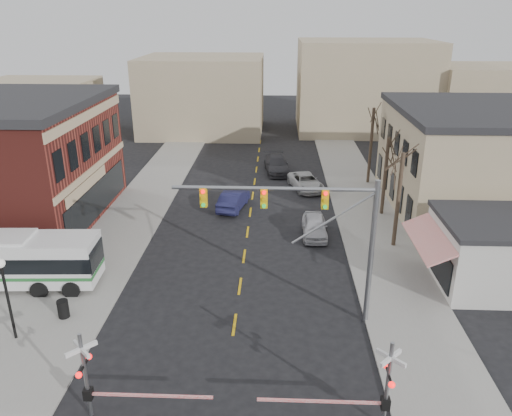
{
  "coord_description": "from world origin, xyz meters",
  "views": [
    {
      "loc": [
        2.1,
        -20.37,
        15.59
      ],
      "look_at": [
        0.81,
        10.15,
        3.5
      ],
      "focal_mm": 35.0,
      "sensor_mm": 36.0,
      "label": 1
    }
  ],
  "objects_px": {
    "rr_crossing_west": "(96,377)",
    "car_d": "(277,165)",
    "car_a": "(314,226)",
    "traffic_signal_mast": "(318,222)",
    "trash_bin": "(63,309)",
    "rr_crossing_east": "(376,385)",
    "car_c": "(306,182)",
    "street_lamp": "(5,283)",
    "pedestrian_far": "(62,259)",
    "car_b": "(233,200)",
    "pedestrian_near": "(77,276)"
  },
  "relations": [
    {
      "from": "car_a",
      "to": "street_lamp",
      "type": "bearing_deg",
      "value": -139.41
    },
    {
      "from": "rr_crossing_west",
      "to": "trash_bin",
      "type": "height_order",
      "value": "rr_crossing_west"
    },
    {
      "from": "street_lamp",
      "to": "pedestrian_near",
      "type": "relative_size",
      "value": 2.62
    },
    {
      "from": "car_b",
      "to": "traffic_signal_mast",
      "type": "bearing_deg",
      "value": 121.0
    },
    {
      "from": "rr_crossing_east",
      "to": "car_b",
      "type": "height_order",
      "value": "rr_crossing_east"
    },
    {
      "from": "rr_crossing_west",
      "to": "car_c",
      "type": "relative_size",
      "value": 1.1
    },
    {
      "from": "car_c",
      "to": "car_d",
      "type": "relative_size",
      "value": 0.92
    },
    {
      "from": "rr_crossing_west",
      "to": "pedestrian_far",
      "type": "relative_size",
      "value": 3.37
    },
    {
      "from": "street_lamp",
      "to": "car_a",
      "type": "relative_size",
      "value": 1.0
    },
    {
      "from": "rr_crossing_east",
      "to": "traffic_signal_mast",
      "type": "bearing_deg",
      "value": 104.74
    },
    {
      "from": "street_lamp",
      "to": "traffic_signal_mast",
      "type": "bearing_deg",
      "value": 9.06
    },
    {
      "from": "street_lamp",
      "to": "trash_bin",
      "type": "height_order",
      "value": "street_lamp"
    },
    {
      "from": "rr_crossing_west",
      "to": "car_d",
      "type": "relative_size",
      "value": 1.01
    },
    {
      "from": "rr_crossing_west",
      "to": "car_b",
      "type": "distance_m",
      "value": 23.73
    },
    {
      "from": "car_a",
      "to": "pedestrian_far",
      "type": "distance_m",
      "value": 17.58
    },
    {
      "from": "car_b",
      "to": "car_a",
      "type": "bearing_deg",
      "value": 152.78
    },
    {
      "from": "traffic_signal_mast",
      "to": "car_c",
      "type": "height_order",
      "value": "traffic_signal_mast"
    },
    {
      "from": "rr_crossing_west",
      "to": "street_lamp",
      "type": "distance_m",
      "value": 7.85
    },
    {
      "from": "car_d",
      "to": "car_c",
      "type": "bearing_deg",
      "value": -69.31
    },
    {
      "from": "street_lamp",
      "to": "car_b",
      "type": "distance_m",
      "value": 21.04
    },
    {
      "from": "trash_bin",
      "to": "car_d",
      "type": "height_order",
      "value": "car_d"
    },
    {
      "from": "car_c",
      "to": "car_b",
      "type": "bearing_deg",
      "value": -156.15
    },
    {
      "from": "rr_crossing_east",
      "to": "car_d",
      "type": "distance_m",
      "value": 34.12
    },
    {
      "from": "car_d",
      "to": "traffic_signal_mast",
      "type": "bearing_deg",
      "value": -92.6
    },
    {
      "from": "car_b",
      "to": "pedestrian_near",
      "type": "height_order",
      "value": "pedestrian_near"
    },
    {
      "from": "rr_crossing_east",
      "to": "trash_bin",
      "type": "relative_size",
      "value": 5.56
    },
    {
      "from": "rr_crossing_east",
      "to": "pedestrian_near",
      "type": "bearing_deg",
      "value": 148.26
    },
    {
      "from": "traffic_signal_mast",
      "to": "rr_crossing_east",
      "type": "relative_size",
      "value": 1.82
    },
    {
      "from": "pedestrian_near",
      "to": "pedestrian_far",
      "type": "height_order",
      "value": "pedestrian_near"
    },
    {
      "from": "rr_crossing_east",
      "to": "car_c",
      "type": "height_order",
      "value": "rr_crossing_east"
    },
    {
      "from": "traffic_signal_mast",
      "to": "car_b",
      "type": "xyz_separation_m",
      "value": [
        -5.69,
        16.16,
        -4.96
      ]
    },
    {
      "from": "rr_crossing_west",
      "to": "car_b",
      "type": "xyz_separation_m",
      "value": [
        3.51,
        23.44,
        -1.18
      ]
    },
    {
      "from": "traffic_signal_mast",
      "to": "rr_crossing_east",
      "type": "xyz_separation_m",
      "value": [
        1.92,
        -7.31,
        -3.78
      ]
    },
    {
      "from": "car_a",
      "to": "pedestrian_far",
      "type": "height_order",
      "value": "pedestrian_far"
    },
    {
      "from": "trash_bin",
      "to": "pedestrian_near",
      "type": "relative_size",
      "value": 0.59
    },
    {
      "from": "car_a",
      "to": "traffic_signal_mast",
      "type": "bearing_deg",
      "value": -93.35
    },
    {
      "from": "rr_crossing_west",
      "to": "pedestrian_near",
      "type": "height_order",
      "value": "rr_crossing_west"
    },
    {
      "from": "rr_crossing_east",
      "to": "car_a",
      "type": "xyz_separation_m",
      "value": [
        -1.15,
        18.26,
        -1.21
      ]
    },
    {
      "from": "rr_crossing_west",
      "to": "pedestrian_far",
      "type": "xyz_separation_m",
      "value": [
        -6.39,
        11.82,
        -1.02
      ]
    },
    {
      "from": "car_c",
      "to": "rr_crossing_east",
      "type": "bearing_deg",
      "value": -102.95
    },
    {
      "from": "rr_crossing_east",
      "to": "car_d",
      "type": "xyz_separation_m",
      "value": [
        -4.01,
        33.86,
        -1.17
      ]
    },
    {
      "from": "car_c",
      "to": "car_a",
      "type": "bearing_deg",
      "value": -104.81
    },
    {
      "from": "traffic_signal_mast",
      "to": "car_a",
      "type": "height_order",
      "value": "traffic_signal_mast"
    },
    {
      "from": "traffic_signal_mast",
      "to": "pedestrian_near",
      "type": "bearing_deg",
      "value": 170.0
    },
    {
      "from": "car_d",
      "to": "street_lamp",
      "type": "bearing_deg",
      "value": -121.49
    },
    {
      "from": "car_a",
      "to": "pedestrian_far",
      "type": "relative_size",
      "value": 2.69
    },
    {
      "from": "trash_bin",
      "to": "car_a",
      "type": "bearing_deg",
      "value": 38.72
    },
    {
      "from": "traffic_signal_mast",
      "to": "car_d",
      "type": "xyz_separation_m",
      "value": [
        -2.09,
        26.56,
        -4.95
      ]
    },
    {
      "from": "rr_crossing_west",
      "to": "car_c",
      "type": "bearing_deg",
      "value": 71.01
    },
    {
      "from": "rr_crossing_east",
      "to": "car_a",
      "type": "height_order",
      "value": "rr_crossing_east"
    }
  ]
}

